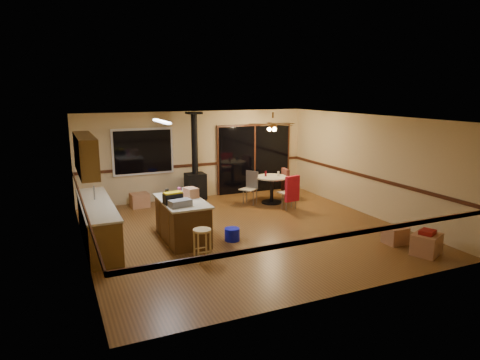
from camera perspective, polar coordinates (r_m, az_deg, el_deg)
floor at (r=10.00m, az=0.70°, el=-6.79°), size 7.00×7.00×0.00m
ceiling at (r=9.49m, az=0.74°, el=8.25°), size 7.00×7.00×0.00m
wall_back at (r=12.87m, az=-5.81°, el=3.35°), size 7.00×0.00×7.00m
wall_front at (r=6.74m, az=13.32°, el=-4.88°), size 7.00×0.00×7.00m
wall_left at (r=8.82m, az=-20.41°, el=-1.33°), size 0.00×7.00×7.00m
wall_right at (r=11.55m, az=16.72°, el=1.91°), size 0.00×7.00×7.00m
chair_rail at (r=9.72m, az=0.72°, el=-1.20°), size 7.00×7.00×0.08m
window at (r=12.40m, az=-12.81°, el=3.72°), size 1.72×0.10×1.32m
sliding_door at (r=13.57m, az=1.92°, el=2.78°), size 2.52×0.10×2.10m
lower_cabinets at (r=9.55m, az=-18.44°, el=-5.63°), size 0.60×3.00×0.86m
countertop at (r=9.42m, az=-18.62°, el=-3.02°), size 0.64×3.04×0.04m
upper_cabinets at (r=9.41m, az=-19.91°, el=3.22°), size 0.35×2.00×0.80m
kitchen_island at (r=9.36m, az=-7.70°, el=-5.30°), size 0.88×1.68×0.90m
wood_stove at (r=12.49m, az=-5.98°, el=0.42°), size 0.55×0.50×2.52m
ceiling_fan at (r=12.05m, az=4.39°, el=7.16°), size 0.24×0.24×0.55m
fluorescent_strip at (r=9.18m, az=-10.41°, el=7.68°), size 0.10×1.20×0.04m
toolbox_grey at (r=8.72m, az=-7.98°, el=-3.08°), size 0.48×0.32×0.14m
toolbox_black at (r=8.96m, az=-8.94°, el=-2.45°), size 0.41×0.26×0.21m
toolbox_yellow_lid at (r=8.93m, az=-8.96°, el=-1.70°), size 0.40×0.25×0.03m
box_on_island at (r=9.41m, az=-6.55°, el=-1.68°), size 0.29×0.36×0.21m
bottle_dark at (r=9.11m, az=-9.70°, el=-2.04°), size 0.10×0.10×0.27m
bottle_pink at (r=9.38m, az=-8.09°, el=-1.70°), size 0.09×0.09×0.24m
bottle_white at (r=9.62m, az=-7.55°, el=-1.52°), size 0.07×0.07×0.18m
bar_stool at (r=8.24m, az=-5.05°, el=-8.66°), size 0.42×0.42×0.64m
blue_bucket at (r=9.35m, az=-1.06°, el=-7.26°), size 0.40×0.40×0.27m
dining_table at (r=12.31m, az=4.26°, el=-0.65°), size 0.93×0.93×0.78m
glass_red at (r=12.26m, az=3.45°, el=0.86°), size 0.07×0.07×0.16m
glass_cream at (r=12.28m, az=5.14°, el=0.83°), size 0.07×0.07×0.15m
chair_left at (r=12.16m, az=1.39°, el=-0.51°), size 0.55×0.55×0.51m
chair_near at (r=11.61m, az=6.90°, el=-1.15°), size 0.50×0.53×0.70m
chair_right at (r=12.61m, az=6.17°, el=-0.08°), size 0.53×0.50×0.70m
box_under_window at (r=12.23m, az=-13.22°, el=-2.64°), size 0.52×0.43×0.40m
box_corner_a at (r=9.33m, az=23.59°, el=-7.85°), size 0.70×0.65×0.42m
box_corner_b at (r=9.74m, az=19.99°, el=-6.94°), size 0.45×0.38×0.36m
box_small_red at (r=9.25m, az=23.72°, el=-6.38°), size 0.39×0.36×0.08m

